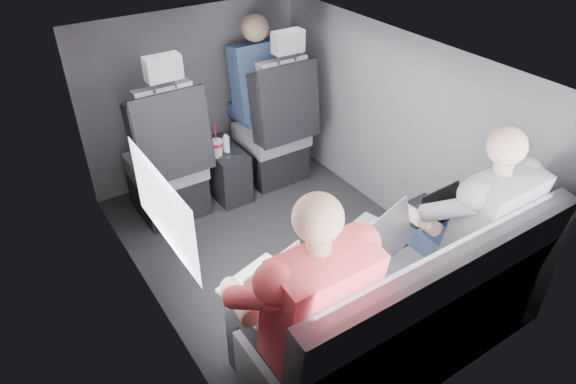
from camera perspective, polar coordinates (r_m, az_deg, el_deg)
floor at (r=3.51m, az=-0.19°, el=-6.70°), size 2.60×2.60×0.00m
ceiling at (r=2.83m, az=-0.25°, el=14.55°), size 2.60×2.60×0.00m
panel_left at (r=2.81m, az=-15.77°, el=-2.60°), size 0.02×2.60×1.35m
panel_right at (r=3.63m, az=11.84°, el=6.77°), size 0.02×2.60×1.35m
panel_front at (r=4.15m, az=-10.30°, el=10.50°), size 1.80×0.02×1.35m
panel_back at (r=2.37m, az=17.68°, el=-11.10°), size 1.80×0.02×1.35m
side_window at (r=2.45m, az=-13.72°, el=-1.74°), size 0.02×0.75×0.42m
seatbelt at (r=3.78m, az=-0.09°, el=10.75°), size 0.35×0.11×0.59m
front_seat_left at (r=3.74m, az=-13.15°, el=2.68°), size 0.52×0.58×1.26m
front_seat_right at (r=4.08m, az=-1.41°, el=6.37°), size 0.52×0.58×1.26m
center_console at (r=4.02m, az=-7.11°, el=2.37°), size 0.24×0.48×0.41m
rear_bench at (r=2.72m, az=12.54°, el=-13.79°), size 1.60×0.57×0.92m
soda_cup at (r=3.78m, az=-7.92°, el=4.90°), size 0.09×0.09×0.28m
water_bottle at (r=3.84m, az=-6.88°, el=5.31°), size 0.05×0.05×0.14m
laptop_white at (r=2.38m, az=-2.38°, el=-10.13°), size 0.40×0.41×0.26m
laptop_silver at (r=2.67m, az=9.57°, el=-4.91°), size 0.42×0.41×0.26m
laptop_black at (r=2.94m, az=15.28°, el=-1.82°), size 0.30×0.27×0.21m
passenger_rear_left at (r=2.25m, az=1.32°, el=-12.65°), size 0.54×0.66×1.29m
passenger_rear_right at (r=2.86m, az=19.24°, el=-3.53°), size 0.52×0.64×1.25m
passenger_front_right at (r=4.13m, az=-3.44°, el=12.11°), size 0.41×0.41×0.85m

